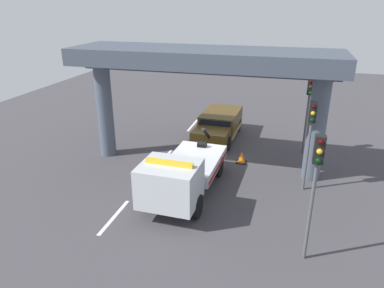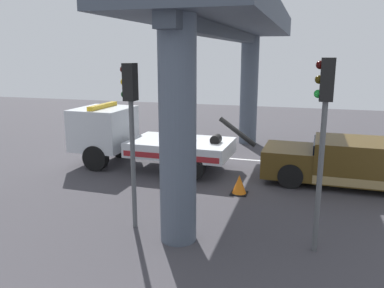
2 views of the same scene
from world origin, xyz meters
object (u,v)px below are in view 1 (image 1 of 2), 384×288
at_px(towed_van_green, 219,126).
at_px(traffic_light_near, 309,100).
at_px(traffic_light_mid, 316,173).
at_px(traffic_light_far, 311,127).
at_px(tow_truck_white, 181,174).
at_px(traffic_cone_orange, 241,157).

bearing_deg(towed_van_green, traffic_light_near, 77.53).
bearing_deg(traffic_light_mid, traffic_light_near, 180.00).
distance_m(traffic_light_near, traffic_light_mid, 9.50).
bearing_deg(traffic_light_far, towed_van_green, -137.37).
height_order(traffic_light_near, traffic_light_mid, traffic_light_mid).
relative_size(towed_van_green, traffic_light_near, 1.21).
relative_size(tow_truck_white, towed_van_green, 1.39).
relative_size(traffic_light_near, traffic_light_mid, 0.97).
xyz_separation_m(traffic_light_far, traffic_cone_orange, (-2.21, -3.22, -2.77)).
bearing_deg(traffic_light_far, traffic_light_mid, 0.00).
distance_m(tow_truck_white, traffic_cone_orange, 5.05).
bearing_deg(traffic_cone_orange, towed_van_green, -150.06).
height_order(tow_truck_white, traffic_light_near, traffic_light_near).
bearing_deg(traffic_cone_orange, traffic_light_near, 125.40).
bearing_deg(towed_van_green, traffic_light_mid, 26.03).
distance_m(traffic_light_near, traffic_cone_orange, 4.88).
distance_m(tow_truck_white, traffic_light_near, 8.82).
bearing_deg(traffic_light_mid, traffic_cone_orange, -155.93).
relative_size(traffic_light_near, traffic_light_far, 1.03).
distance_m(towed_van_green, traffic_cone_orange, 4.00).
bearing_deg(traffic_light_far, traffic_light_near, 180.00).
bearing_deg(traffic_cone_orange, tow_truck_white, -23.78).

